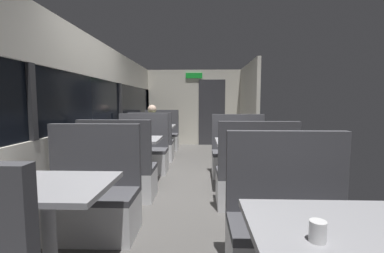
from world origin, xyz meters
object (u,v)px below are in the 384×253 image
(bench_near_window_facing_entry, at_px, (90,202))
(coffee_cup_primary, at_px, (318,231))
(dining_table_near_window, at_px, (47,197))
(bench_mid_window_facing_entry, at_px, (142,155))
(bench_rear_aisle_facing_entry, at_px, (239,158))
(bench_front_aisle_facing_entry, at_px, (291,236))
(dining_table_rear_aisle, at_px, (246,147))
(seated_passenger, at_px, (152,137))
(bench_mid_window_facing_end, at_px, (119,175))
(bench_rear_aisle_facing_end, at_px, (255,181))
(dining_table_far_window, at_px, (157,129))
(bench_far_window_facing_entry, at_px, (161,138))
(dining_table_mid_window, at_px, (132,144))
(bench_far_window_facing_end, at_px, (152,146))
(coffee_cup_secondary, at_px, (234,137))
(dining_table_front_aisle, at_px, (345,248))

(bench_near_window_facing_entry, bearing_deg, coffee_cup_primary, -41.68)
(dining_table_near_window, distance_m, coffee_cup_primary, 1.76)
(bench_mid_window_facing_entry, bearing_deg, bench_rear_aisle_facing_entry, -6.38)
(bench_front_aisle_facing_entry, distance_m, dining_table_rear_aisle, 2.07)
(seated_passenger, bearing_deg, coffee_cup_primary, -71.51)
(bench_mid_window_facing_end, bearing_deg, bench_rear_aisle_facing_end, -6.38)
(dining_table_far_window, bearing_deg, dining_table_near_window, -90.00)
(bench_front_aisle_facing_entry, relative_size, seated_passenger, 0.87)
(bench_near_window_facing_entry, bearing_deg, seated_passenger, 90.00)
(dining_table_far_window, distance_m, coffee_cup_primary, 5.65)
(bench_mid_window_facing_end, distance_m, bench_rear_aisle_facing_end, 1.80)
(bench_far_window_facing_entry, xyz_separation_m, bench_front_aisle_facing_entry, (1.79, -5.29, 0.00))
(bench_rear_aisle_facing_entry, height_order, coffee_cup_primary, bench_rear_aisle_facing_entry)
(bench_mid_window_facing_entry, relative_size, dining_table_far_window, 1.22)
(bench_mid_window_facing_entry, bearing_deg, coffee_cup_primary, -66.99)
(dining_table_mid_window, bearing_deg, bench_near_window_facing_entry, -90.00)
(dining_table_near_window, bearing_deg, bench_front_aisle_facing_entry, 3.18)
(bench_near_window_facing_entry, xyz_separation_m, dining_table_mid_window, (0.00, 1.64, 0.31))
(dining_table_far_window, xyz_separation_m, bench_rear_aisle_facing_end, (1.79, -3.24, -0.31))
(bench_mid_window_facing_entry, height_order, bench_far_window_facing_end, same)
(dining_table_far_window, height_order, bench_far_window_facing_entry, bench_far_window_facing_entry)
(bench_near_window_facing_entry, relative_size, bench_mid_window_facing_entry, 1.00)
(dining_table_far_window, distance_m, coffee_cup_secondary, 2.99)
(dining_table_mid_window, xyz_separation_m, coffee_cup_primary, (1.60, -3.07, 0.15))
(coffee_cup_primary, bearing_deg, bench_rear_aisle_facing_end, 85.01)
(bench_far_window_facing_end, xyz_separation_m, dining_table_rear_aisle, (1.79, -1.84, 0.31))
(bench_rear_aisle_facing_end, bearing_deg, bench_rear_aisle_facing_entry, 90.00)
(dining_table_mid_window, height_order, dining_table_front_aisle, same)
(bench_near_window_facing_entry, relative_size, dining_table_front_aisle, 1.22)
(bench_far_window_facing_entry, relative_size, bench_rear_aisle_facing_entry, 1.00)
(bench_mid_window_facing_end, xyz_separation_m, dining_table_front_aisle, (1.79, -2.24, 0.31))
(bench_mid_window_facing_entry, xyz_separation_m, dining_table_rear_aisle, (1.79, -0.90, 0.31))
(dining_table_near_window, distance_m, seated_passenger, 4.06)
(dining_table_far_window, distance_m, seated_passenger, 0.64)
(bench_mid_window_facing_entry, xyz_separation_m, coffee_cup_secondary, (1.62, -0.86, 0.46))
(dining_table_mid_window, xyz_separation_m, bench_far_window_facing_entry, (0.00, 3.04, -0.31))
(dining_table_near_window, distance_m, bench_near_window_facing_entry, 0.77)
(dining_table_mid_window, xyz_separation_m, bench_front_aisle_facing_entry, (1.79, -2.24, -0.31))
(bench_near_window_facing_entry, relative_size, dining_table_mid_window, 1.22)
(seated_passenger, bearing_deg, bench_rear_aisle_facing_end, -55.62)
(dining_table_far_window, xyz_separation_m, coffee_cup_secondary, (1.62, -2.50, 0.15))
(bench_near_window_facing_entry, bearing_deg, dining_table_near_window, -90.00)
(bench_rear_aisle_facing_end, bearing_deg, dining_table_far_window, 118.89)
(dining_table_rear_aisle, relative_size, coffee_cup_primary, 10.00)
(bench_far_window_facing_entry, xyz_separation_m, coffee_cup_secondary, (1.62, -3.20, 0.46))
(bench_near_window_facing_entry, height_order, dining_table_far_window, bench_near_window_facing_entry)
(bench_near_window_facing_entry, height_order, bench_front_aisle_facing_entry, same)
(dining_table_front_aisle, relative_size, coffee_cup_secondary, 10.00)
(bench_mid_window_facing_entry, xyz_separation_m, coffee_cup_primary, (1.60, -3.77, 0.46))
(dining_table_rear_aisle, bearing_deg, coffee_cup_primary, -93.77)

